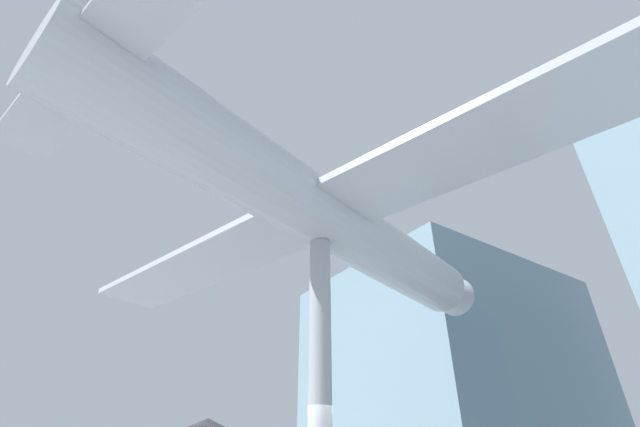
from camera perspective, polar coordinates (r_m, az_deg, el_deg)
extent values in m
cube|color=#7593A3|center=(24.78, 17.28, -21.11)|extent=(10.61, 12.29, 10.59)
cube|color=#51565B|center=(26.25, 15.36, -9.10)|extent=(0.36, 11.67, 0.60)
cylinder|color=#999EA3|center=(8.97, 0.00, -21.17)|extent=(0.47, 0.47, 5.99)
cylinder|color=#B2B7BC|center=(10.34, 0.00, 0.00)|extent=(5.07, 12.73, 1.61)
cube|color=#B2B7BC|center=(10.34, 0.00, 0.00)|extent=(18.12, 7.03, 0.18)
cube|color=#B2B7BC|center=(8.02, -28.33, 16.97)|extent=(5.89, 2.57, 0.18)
cube|color=#B2B7BC|center=(8.76, -26.52, 21.59)|extent=(0.48, 1.11, 2.00)
cone|color=#B2B7BC|center=(15.75, 16.80, -10.07)|extent=(1.61, 1.41, 1.37)
sphere|color=black|center=(16.38, 17.90, -10.70)|extent=(0.44, 0.44, 0.44)
cone|color=#2D2D33|center=(12.71, -14.77, -25.45)|extent=(1.17, 1.17, 0.25)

